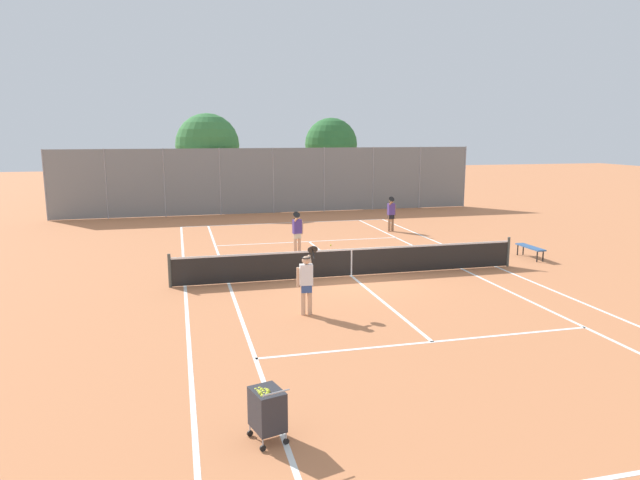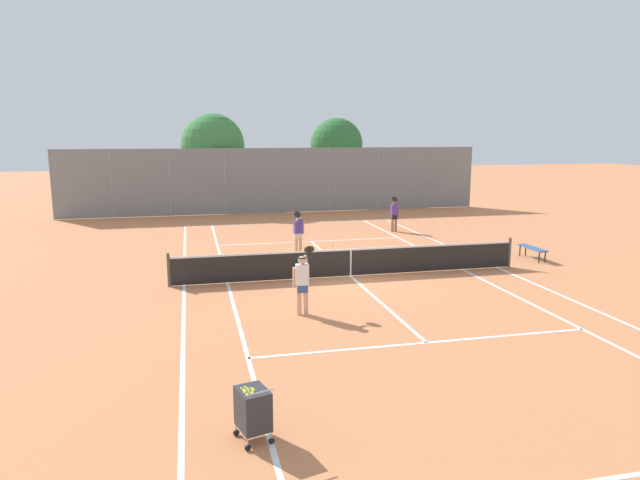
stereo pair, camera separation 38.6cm
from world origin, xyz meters
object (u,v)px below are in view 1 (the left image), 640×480
loose_tennis_ball_1 (388,256)px  tree_behind_right (330,145)px  tree_behind_left (207,147)px  ball_cart (267,409)px  player_near_side (306,281)px  loose_tennis_ball_0 (331,245)px  player_far_right (391,213)px  courtside_bench (530,248)px  player_far_left (297,231)px  tennis_net (351,261)px

loose_tennis_ball_1 → tree_behind_right: 17.93m
tree_behind_left → ball_cart: bearing=-91.4°
player_near_side → loose_tennis_ball_0: size_ratio=26.88×
player_near_side → loose_tennis_ball_1: 7.92m
player_far_right → loose_tennis_ball_1: size_ratio=26.88×
loose_tennis_ball_0 → loose_tennis_ball_1: (1.62, -2.59, 0.00)m
tree_behind_right → courtside_bench: bearing=-81.3°
player_far_right → loose_tennis_ball_0: bearing=-143.6°
ball_cart → player_far_right: bearing=63.4°
courtside_bench → tree_behind_left: bearing=122.8°
loose_tennis_ball_1 → courtside_bench: bearing=-17.7°
player_far_left → ball_cart: bearing=-103.7°
loose_tennis_ball_1 → ball_cart: bearing=-118.4°
player_near_side → courtside_bench: player_near_side is taller
ball_cart → player_far_left: player_far_left is taller
player_far_left → courtside_bench: player_far_left is taller
ball_cart → player_far_right: size_ratio=0.54×
player_far_left → tree_behind_left: 14.90m
player_far_left → loose_tennis_ball_1: (3.33, -1.39, -0.89)m
tennis_net → player_far_right: bearing=60.7°
player_far_left → player_far_right: same height
tennis_net → courtside_bench: bearing=7.3°
ball_cart → player_far_right: 19.89m
player_near_side → player_far_left: 7.82m
tennis_net → tree_behind_left: (-3.68, 18.36, 3.43)m
ball_cart → player_near_side: player_near_side is taller
player_near_side → tree_behind_left: bearing=93.3°
player_far_left → tree_behind_left: bearing=100.5°
tennis_net → loose_tennis_ball_1: (2.30, 2.63, -0.48)m
loose_tennis_ball_0 → tree_behind_left: (-4.37, 13.14, 3.90)m
tennis_net → loose_tennis_ball_1: size_ratio=181.82×
loose_tennis_ball_1 → player_far_left: bearing=157.4°
loose_tennis_ball_1 → tree_behind_right: tree_behind_right is taller
tennis_net → tree_behind_left: tree_behind_left is taller
loose_tennis_ball_1 → tree_behind_left: bearing=110.8°
loose_tennis_ball_0 → courtside_bench: (6.83, -4.25, 0.38)m
player_far_left → tree_behind_left: tree_behind_left is taller
player_far_left → loose_tennis_ball_0: bearing=35.1°
courtside_bench → tree_behind_right: tree_behind_right is taller
ball_cart → player_near_side: 6.38m
ball_cart → tree_behind_right: tree_behind_right is taller
courtside_bench → tree_behind_right: size_ratio=0.26×
tennis_net → player_near_side: bearing=-123.0°
tennis_net → player_far_left: bearing=104.4°
tennis_net → player_far_left: (-1.03, 4.01, 0.42)m
player_near_side → tree_behind_right: bearing=73.5°
player_far_left → loose_tennis_ball_0: player_far_left is taller
tennis_net → courtside_bench: 7.58m
player_near_side → player_far_right: same height
courtside_bench → player_far_right: bearing=113.0°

